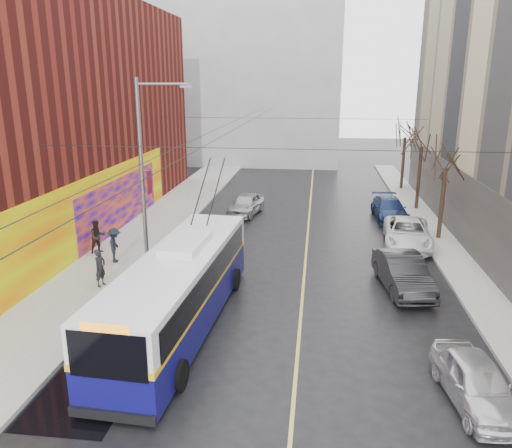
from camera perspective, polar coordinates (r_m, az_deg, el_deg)
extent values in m
plane|color=black|center=(15.40, -1.56, -18.91)|extent=(140.00, 140.00, 0.00)
cube|color=gray|center=(27.83, -14.26, -2.81)|extent=(4.00, 60.00, 0.15)
cube|color=gray|center=(26.93, 21.91, -4.14)|extent=(2.00, 60.00, 0.15)
cube|color=#BFB74C|center=(27.91, 5.82, -2.49)|extent=(0.12, 50.00, 0.01)
cube|color=orange|center=(26.34, -20.07, 0.01)|extent=(0.08, 28.00, 4.00)
cube|color=#11059D|center=(31.69, -15.12, 2.28)|extent=(0.06, 12.00, 3.20)
cube|color=#4C4742|center=(28.49, 23.22, 0.84)|extent=(0.06, 36.00, 4.00)
cube|color=gray|center=(58.03, -0.80, 16.18)|extent=(20.00, 12.00, 18.00)
cylinder|color=slate|center=(24.33, -12.90, 5.38)|extent=(0.20, 0.20, 9.00)
cube|color=maroon|center=(24.27, -12.08, 4.69)|extent=(0.04, 0.60, 1.10)
cylinder|color=slate|center=(23.56, -10.70, 15.46)|extent=(2.40, 0.10, 0.10)
cube|color=slate|center=(23.26, -8.01, 15.32)|extent=(0.50, 0.22, 0.12)
cylinder|color=black|center=(28.20, -4.78, 10.63)|extent=(0.02, 60.00, 0.02)
cylinder|color=black|center=(28.01, -2.74, 10.63)|extent=(0.02, 60.00, 0.02)
cylinder|color=black|center=(18.74, 1.07, 8.60)|extent=(18.00, 0.02, 0.02)
cylinder|color=black|center=(34.62, 3.94, 11.96)|extent=(18.00, 0.02, 0.02)
cylinder|color=black|center=(30.10, 20.47, 2.09)|extent=(0.24, 0.24, 4.20)
cylinder|color=black|center=(36.76, 18.11, 4.91)|extent=(0.24, 0.24, 4.48)
cylinder|color=black|center=(43.57, 16.44, 6.60)|extent=(0.24, 0.24, 4.37)
cube|color=black|center=(16.15, -19.17, -18.07)|extent=(2.68, 3.52, 0.01)
ellipsoid|color=slate|center=(22.07, -5.27, 10.95)|extent=(0.44, 0.20, 0.12)
ellipsoid|color=slate|center=(22.08, 2.69, 13.88)|extent=(0.44, 0.20, 0.12)
ellipsoid|color=slate|center=(23.56, -9.37, 7.95)|extent=(0.44, 0.20, 0.12)
cube|color=#0B0A4E|center=(18.81, -8.63, -9.10)|extent=(3.06, 11.42, 1.41)
cube|color=silver|center=(18.29, -8.80, -5.35)|extent=(3.06, 11.42, 1.22)
cube|color=gold|center=(18.52, -8.72, -7.12)|extent=(3.10, 11.46, 0.21)
cube|color=black|center=(13.66, -16.65, -14.31)|extent=(2.16, 0.16, 1.32)
cube|color=black|center=(23.46, -4.36, -0.75)|extent=(2.16, 0.16, 1.13)
cube|color=black|center=(18.75, -12.40, -5.31)|extent=(0.60, 10.34, 0.94)
cube|color=black|center=(17.98, -5.02, -5.93)|extent=(0.60, 10.34, 0.94)
cube|color=silver|center=(18.88, -7.99, -2.21)|extent=(1.47, 2.89, 0.28)
cube|color=black|center=(14.57, -16.14, -20.32)|extent=(2.45, 0.25, 0.28)
cylinder|color=black|center=(16.41, -17.13, -15.34)|extent=(0.33, 0.96, 0.94)
cylinder|color=black|center=(15.53, -8.71, -16.70)|extent=(0.33, 0.96, 0.94)
cylinder|color=black|center=(22.61, -8.50, -5.84)|extent=(0.33, 0.96, 0.94)
cylinder|color=black|center=(21.98, -2.40, -6.32)|extent=(0.33, 0.96, 0.94)
cylinder|color=black|center=(21.66, -6.27, 3.96)|extent=(0.23, 3.27, 2.31)
cylinder|color=black|center=(21.48, -4.58, 3.91)|extent=(0.23, 3.27, 2.31)
imported|color=silver|center=(15.98, 23.86, -16.16)|extent=(2.08, 4.11, 1.34)
imported|color=black|center=(22.77, 16.42, -5.36)|extent=(2.28, 4.90, 1.56)
imported|color=silver|center=(28.81, 16.90, -0.98)|extent=(2.99, 5.56, 1.48)
imported|color=navy|center=(34.09, 15.02, 1.67)|extent=(2.23, 4.90, 1.39)
imported|color=#97989C|center=(34.14, -1.16, 2.29)|extent=(2.41, 4.47, 1.44)
imported|color=black|center=(22.86, -17.38, -4.80)|extent=(0.54, 0.69, 1.67)
imported|color=black|center=(27.26, -17.65, -1.39)|extent=(1.07, 1.07, 1.74)
imported|color=black|center=(25.63, -15.84, -2.34)|extent=(0.92, 1.25, 1.74)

